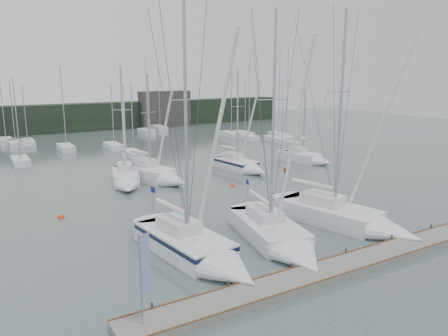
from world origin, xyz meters
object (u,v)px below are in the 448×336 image
object	(u,v)px
sailboat_mid_d	(243,166)
dock_banner	(144,270)
sailboat_near_right	(356,221)
sailboat_mid_e	(309,159)
sailboat_near_left	(202,252)
buoy_b	(233,186)
sailboat_mid_b	(126,180)
buoy_c	(61,218)
sailboat_mid_c	(158,176)
sailboat_near_center	(282,241)
buoy_a	(182,210)

from	to	relation	value
sailboat_mid_d	dock_banner	distance (m)	30.78
sailboat_near_right	sailboat_mid_e	distance (m)	22.49
sailboat_near_left	sailboat_mid_e	world-z (taller)	sailboat_near_left
buoy_b	sailboat_near_right	bearing A→B (deg)	-85.16
sailboat_mid_d	buoy_b	world-z (taller)	sailboat_mid_d
sailboat_mid_b	buoy_c	distance (m)	9.83
sailboat_mid_c	dock_banner	world-z (taller)	sailboat_mid_c
sailboat_mid_e	buoy_b	bearing A→B (deg)	-175.99
sailboat_near_center	sailboat_mid_e	world-z (taller)	sailboat_near_center
sailboat_near_right	sailboat_mid_c	distance (m)	20.56
sailboat_near_center	buoy_c	bearing A→B (deg)	140.73
sailboat_near_center	buoy_c	size ratio (longest dim) A/B	29.79
sailboat_near_right	sailboat_mid_c	world-z (taller)	sailboat_near_right
sailboat_mid_b	sailboat_mid_c	distance (m)	3.19
sailboat_mid_e	dock_banner	bearing A→B (deg)	-156.10
sailboat_near_right	sailboat_mid_b	xyz separation A→B (m)	(-9.96, 19.62, -0.04)
sailboat_near_center	sailboat_mid_c	xyz separation A→B (m)	(-0.16, 19.58, 0.09)
buoy_b	buoy_a	bearing A→B (deg)	-149.88
sailboat_near_left	buoy_b	bearing A→B (deg)	45.40
sailboat_near_center	sailboat_mid_e	bearing A→B (deg)	56.97
buoy_a	buoy_c	size ratio (longest dim) A/B	0.92
sailboat_near_left	sailboat_near_right	distance (m)	11.80
sailboat_mid_c	buoy_b	size ratio (longest dim) A/B	21.80
sailboat_mid_d	sailboat_mid_e	bearing A→B (deg)	-9.70
sailboat_mid_b	sailboat_mid_d	bearing A→B (deg)	13.57
sailboat_near_left	buoy_c	xyz separation A→B (m)	(-5.44, 12.38, -0.63)
buoy_c	sailboat_mid_c	bearing A→B (deg)	31.45
buoy_c	buoy_b	bearing A→B (deg)	4.79
sailboat_near_left	sailboat_mid_e	xyz separation A→B (m)	(24.12, 18.15, -0.10)
buoy_c	dock_banner	bearing A→B (deg)	-89.06
buoy_a	sailboat_mid_b	bearing A→B (deg)	97.89
sailboat_near_center	buoy_a	distance (m)	10.45
sailboat_mid_c	sailboat_mid_e	xyz separation A→B (m)	(19.12, -0.61, -0.10)
sailboat_near_right	sailboat_mid_b	world-z (taller)	sailboat_near_right
sailboat_mid_d	sailboat_mid_e	world-z (taller)	sailboat_mid_d
sailboat_mid_e	sailboat_near_left	bearing A→B (deg)	-157.13
sailboat_mid_e	buoy_b	world-z (taller)	sailboat_mid_e
sailboat_near_center	sailboat_mid_d	xyz separation A→B (m)	(9.72, 19.36, 0.03)
sailboat_near_center	sailboat_mid_d	bearing A→B (deg)	75.29
buoy_a	buoy_c	distance (m)	9.08
buoy_a	buoy_b	size ratio (longest dim) A/B	0.92
dock_banner	buoy_b	bearing A→B (deg)	25.16
dock_banner	sailboat_mid_e	bearing A→B (deg)	13.60
buoy_b	dock_banner	size ratio (longest dim) A/B	0.13
buoy_a	sailboat_mid_e	bearing A→B (deg)	22.61
buoy_c	sailboat_mid_e	bearing A→B (deg)	11.05
sailboat_near_right	dock_banner	size ratio (longest dim) A/B	3.99
sailboat_near_center	sailboat_near_right	xyz separation A→B (m)	(6.61, 0.17, 0.06)
buoy_a	buoy_b	bearing A→B (deg)	30.12
sailboat_mid_c	sailboat_mid_d	world-z (taller)	sailboat_mid_d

